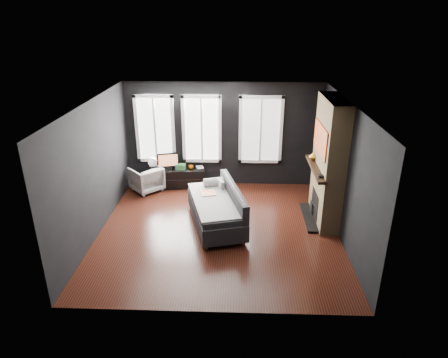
{
  "coord_description": "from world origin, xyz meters",
  "views": [
    {
      "loc": [
        0.39,
        -7.37,
        4.29
      ],
      "look_at": [
        0.1,
        0.3,
        1.05
      ],
      "focal_mm": 32.0,
      "sensor_mm": 36.0,
      "label": 1
    }
  ],
  "objects_px": {
    "media_console": "(177,178)",
    "monitor": "(168,160)",
    "mantel_vase": "(313,156)",
    "mug": "(191,167)",
    "sofa": "(216,206)",
    "armchair": "(146,178)",
    "book": "(197,164)"
  },
  "relations": [
    {
      "from": "sofa",
      "to": "media_console",
      "type": "distance_m",
      "value": 2.31
    },
    {
      "from": "sofa",
      "to": "book",
      "type": "height_order",
      "value": "sofa"
    },
    {
      "from": "sofa",
      "to": "mug",
      "type": "height_order",
      "value": "sofa"
    },
    {
      "from": "monitor",
      "to": "mantel_vase",
      "type": "height_order",
      "value": "mantel_vase"
    },
    {
      "from": "armchair",
      "to": "mug",
      "type": "distance_m",
      "value": 1.18
    },
    {
      "from": "armchair",
      "to": "mantel_vase",
      "type": "distance_m",
      "value": 4.21
    },
    {
      "from": "media_console",
      "to": "monitor",
      "type": "distance_m",
      "value": 0.54
    },
    {
      "from": "sofa",
      "to": "book",
      "type": "distance_m",
      "value": 2.2
    },
    {
      "from": "media_console",
      "to": "mantel_vase",
      "type": "bearing_deg",
      "value": -26.84
    },
    {
      "from": "armchair",
      "to": "monitor",
      "type": "bearing_deg",
      "value": 164.04
    },
    {
      "from": "media_console",
      "to": "book",
      "type": "distance_m",
      "value": 0.63
    },
    {
      "from": "sofa",
      "to": "armchair",
      "type": "relative_size",
      "value": 2.88
    },
    {
      "from": "monitor",
      "to": "book",
      "type": "xyz_separation_m",
      "value": [
        0.72,
        0.12,
        -0.13
      ]
    },
    {
      "from": "sofa",
      "to": "book",
      "type": "relative_size",
      "value": 8.54
    },
    {
      "from": "book",
      "to": "media_console",
      "type": "bearing_deg",
      "value": -169.18
    },
    {
      "from": "armchair",
      "to": "monitor",
      "type": "xyz_separation_m",
      "value": [
        0.53,
        0.27,
        0.39
      ]
    },
    {
      "from": "armchair",
      "to": "media_console",
      "type": "height_order",
      "value": "armchair"
    },
    {
      "from": "book",
      "to": "mug",
      "type": "bearing_deg",
      "value": -153.78
    },
    {
      "from": "armchair",
      "to": "monitor",
      "type": "distance_m",
      "value": 0.71
    },
    {
      "from": "media_console",
      "to": "book",
      "type": "relative_size",
      "value": 5.98
    },
    {
      "from": "monitor",
      "to": "mantel_vase",
      "type": "distance_m",
      "value": 3.7
    },
    {
      "from": "mug",
      "to": "armchair",
      "type": "bearing_deg",
      "value": -164.11
    },
    {
      "from": "sofa",
      "to": "armchair",
      "type": "height_order",
      "value": "sofa"
    },
    {
      "from": "mug",
      "to": "book",
      "type": "xyz_separation_m",
      "value": [
        0.14,
        0.07,
        0.06
      ]
    },
    {
      "from": "armchair",
      "to": "mantel_vase",
      "type": "bearing_deg",
      "value": 124.55
    },
    {
      "from": "monitor",
      "to": "armchair",
      "type": "bearing_deg",
      "value": -167.41
    },
    {
      "from": "book",
      "to": "mantel_vase",
      "type": "relative_size",
      "value": 1.33
    },
    {
      "from": "media_console",
      "to": "book",
      "type": "xyz_separation_m",
      "value": [
        0.51,
        0.1,
        0.37
      ]
    },
    {
      "from": "monitor",
      "to": "mug",
      "type": "distance_m",
      "value": 0.61
    },
    {
      "from": "mug",
      "to": "sofa",
      "type": "bearing_deg",
      "value": -69.5
    },
    {
      "from": "mug",
      "to": "mantel_vase",
      "type": "relative_size",
      "value": 0.68
    },
    {
      "from": "book",
      "to": "armchair",
      "type": "bearing_deg",
      "value": -162.88
    }
  ]
}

